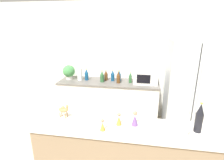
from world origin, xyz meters
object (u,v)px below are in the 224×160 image
paper_towel_roll (80,74)px  wise_man_figurine_blue (119,120)px  back_bottle_1 (87,75)px  wise_man_figurine_crimson (103,125)px  back_bottle_0 (118,77)px  back_bottle_3 (102,77)px  back_bottle_6 (119,76)px  wine_bottle (199,118)px  back_bottle_4 (113,76)px  wise_man_figurine_purple (135,119)px  potted_plant (69,72)px  back_bottle_2 (130,78)px  refrigerator (190,86)px  microwave (146,77)px  camel_figurine (64,110)px  fruit_bowl (178,129)px  back_bottle_5 (106,75)px

paper_towel_roll → wise_man_figurine_blue: paper_towel_roll is taller
back_bottle_1 → wise_man_figurine_crimson: 2.15m
back_bottle_0 → back_bottle_3: (-0.35, 0.01, -0.01)m
back_bottle_6 → wine_bottle: wine_bottle is taller
back_bottle_4 → back_bottle_6: size_ratio=1.05×
back_bottle_4 → wise_man_figurine_purple: 1.96m
potted_plant → back_bottle_2: 1.36m
refrigerator → back_bottle_0: bearing=-179.4°
potted_plant → back_bottle_4: size_ratio=1.32×
back_bottle_4 → microwave: bearing=-3.2°
back_bottle_2 → camel_figurine: camel_figurine is taller
refrigerator → fruit_bowl: 1.90m
back_bottle_0 → back_bottle_2: back_bottle_0 is taller
refrigerator → paper_towel_roll: size_ratio=6.83×
back_bottle_4 → wise_man_figurine_crimson: size_ratio=1.82×
back_bottle_5 → fruit_bowl: bearing=-59.5°
back_bottle_5 → wise_man_figurine_blue: wise_man_figurine_blue is taller
back_bottle_0 → fruit_bowl: 1.98m
wise_man_figurine_purple → back_bottle_1: bearing=121.3°
back_bottle_3 → wise_man_figurine_blue: size_ratio=1.71×
paper_towel_roll → back_bottle_3: 0.51m
paper_towel_roll → back_bottle_1: (0.14, 0.03, -0.01)m
back_bottle_0 → camel_figurine: (-0.43, -1.71, 0.09)m
back_bottle_5 → camel_figurine: bearing=-94.2°
microwave → back_bottle_5: (-0.85, 0.06, -0.03)m
back_bottle_0 → back_bottle_4: 0.19m
back_bottle_2 → fruit_bowl: back_bottle_2 is taller
back_bottle_0 → back_bottle_6: size_ratio=1.12×
paper_towel_roll → camel_figurine: camel_figurine is taller
back_bottle_6 → wise_man_figurine_purple: (0.41, -1.91, 0.07)m
back_bottle_2 → camel_figurine: size_ratio=1.36×
back_bottle_3 → wine_bottle: 2.27m
wine_bottle → wise_man_figurine_blue: wine_bottle is taller
back_bottle_0 → back_bottle_5: 0.33m
wise_man_figurine_blue → potted_plant: bearing=126.0°
microwave → wise_man_figurine_blue: 1.89m
wise_man_figurine_blue → back_bottle_6: bearing=97.0°
back_bottle_0 → back_bottle_6: bearing=90.4°
back_bottle_1 → back_bottle_3: bearing=-12.3°
back_bottle_2 → back_bottle_5: 0.54m
wise_man_figurine_blue → paper_towel_roll: bearing=120.7°
refrigerator → potted_plant: bearing=178.3°
back_bottle_1 → fruit_bowl: bearing=-50.2°
wine_bottle → wise_man_figurine_crimson: wine_bottle is taller
back_bottle_2 → back_bottle_5: (-0.54, 0.09, -0.00)m
microwave → back_bottle_0: microwave is taller
back_bottle_4 → fruit_bowl: back_bottle_4 is taller
back_bottle_5 → paper_towel_roll: bearing=-171.6°
potted_plant → paper_towel_roll: bearing=-5.9°
paper_towel_roll → fruit_bowl: bearing=-47.3°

